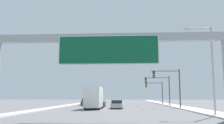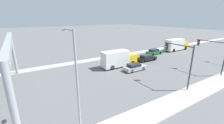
{
  "view_description": "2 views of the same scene",
  "coord_description": "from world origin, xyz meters",
  "px_view_note": "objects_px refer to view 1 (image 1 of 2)",
  "views": [
    {
      "loc": [
        1.54,
        -3.46,
        1.96
      ],
      "look_at": [
        0.0,
        23.24,
        5.65
      ],
      "focal_mm": 40.0,
      "sensor_mm": 36.0,
      "label": 1
    },
    {
      "loc": [
        20.62,
        18.94,
        9.92
      ],
      "look_at": [
        0.58,
        31.62,
        2.72
      ],
      "focal_mm": 24.0,
      "sensor_mm": 36.0,
      "label": 2
    }
  ],
  "objects_px": {
    "traffic_light_near_intersection": "(171,82)",
    "street_lamp_right": "(209,63)",
    "car_near_left": "(87,102)",
    "traffic_light_far_intersection": "(156,89)",
    "traffic_light_mid_block": "(161,86)",
    "sign_gantry": "(108,49)",
    "truck_box_secondary": "(93,97)",
    "car_mid_left": "(100,103)",
    "car_mid_center": "(117,105)",
    "truck_box_primary": "(94,98)"
  },
  "relations": [
    {
      "from": "traffic_light_mid_block",
      "to": "street_lamp_right",
      "type": "height_order",
      "value": "street_lamp_right"
    },
    {
      "from": "car_mid_left",
      "to": "traffic_light_mid_block",
      "type": "xyz_separation_m",
      "value": [
        12.03,
        4.22,
        3.46
      ]
    },
    {
      "from": "car_mid_left",
      "to": "traffic_light_near_intersection",
      "type": "height_order",
      "value": "traffic_light_near_intersection"
    },
    {
      "from": "car_near_left",
      "to": "traffic_light_near_intersection",
      "type": "relative_size",
      "value": 0.74
    },
    {
      "from": "car_mid_left",
      "to": "sign_gantry",
      "type": "bearing_deg",
      "value": -82.3
    },
    {
      "from": "truck_box_primary",
      "to": "street_lamp_right",
      "type": "relative_size",
      "value": 0.85
    },
    {
      "from": "car_mid_left",
      "to": "truck_box_primary",
      "type": "distance_m",
      "value": 8.13
    },
    {
      "from": "car_mid_left",
      "to": "truck_box_secondary",
      "type": "height_order",
      "value": "truck_box_secondary"
    },
    {
      "from": "car_mid_center",
      "to": "car_mid_left",
      "type": "relative_size",
      "value": 0.93
    },
    {
      "from": "car_near_left",
      "to": "traffic_light_near_intersection",
      "type": "distance_m",
      "value": 20.23
    },
    {
      "from": "car_mid_left",
      "to": "truck_box_primary",
      "type": "relative_size",
      "value": 0.62
    },
    {
      "from": "car_mid_center",
      "to": "truck_box_primary",
      "type": "distance_m",
      "value": 3.92
    },
    {
      "from": "traffic_light_mid_block",
      "to": "traffic_light_far_intersection",
      "type": "xyz_separation_m",
      "value": [
        0.28,
        10.0,
        -0.4
      ]
    },
    {
      "from": "car_near_left",
      "to": "street_lamp_right",
      "type": "distance_m",
      "value": 32.93
    },
    {
      "from": "truck_box_primary",
      "to": "truck_box_secondary",
      "type": "relative_size",
      "value": 0.88
    },
    {
      "from": "traffic_light_far_intersection",
      "to": "traffic_light_mid_block",
      "type": "bearing_deg",
      "value": -91.59
    },
    {
      "from": "traffic_light_mid_block",
      "to": "car_near_left",
      "type": "bearing_deg",
      "value": 172.35
    },
    {
      "from": "traffic_light_mid_block",
      "to": "street_lamp_right",
      "type": "relative_size",
      "value": 0.66
    },
    {
      "from": "car_near_left",
      "to": "traffic_light_far_intersection",
      "type": "bearing_deg",
      "value": 26.59
    },
    {
      "from": "car_mid_center",
      "to": "car_mid_left",
      "type": "height_order",
      "value": "car_mid_left"
    },
    {
      "from": "traffic_light_mid_block",
      "to": "truck_box_primary",
      "type": "bearing_deg",
      "value": -134.38
    },
    {
      "from": "truck_box_secondary",
      "to": "car_mid_left",
      "type": "bearing_deg",
      "value": -77.4
    },
    {
      "from": "sign_gantry",
      "to": "traffic_light_mid_block",
      "type": "xyz_separation_m",
      "value": [
        8.53,
        30.1,
        -1.93
      ]
    },
    {
      "from": "truck_box_secondary",
      "to": "traffic_light_far_intersection",
      "type": "bearing_deg",
      "value": -5.19
    },
    {
      "from": "sign_gantry",
      "to": "truck_box_secondary",
      "type": "distance_m",
      "value": 42.34
    },
    {
      "from": "car_mid_center",
      "to": "traffic_light_far_intersection",
      "type": "bearing_deg",
      "value": 67.13
    },
    {
      "from": "truck_box_secondary",
      "to": "traffic_light_mid_block",
      "type": "xyz_separation_m",
      "value": [
        15.53,
        -11.44,
        2.39
      ]
    },
    {
      "from": "truck_box_secondary",
      "to": "traffic_light_near_intersection",
      "type": "bearing_deg",
      "value": -53.59
    },
    {
      "from": "traffic_light_near_intersection",
      "to": "street_lamp_right",
      "type": "relative_size",
      "value": 0.7
    },
    {
      "from": "traffic_light_mid_block",
      "to": "street_lamp_right",
      "type": "xyz_separation_m",
      "value": [
        1.49,
        -25.71,
        1.24
      ]
    },
    {
      "from": "car_mid_left",
      "to": "truck_box_secondary",
      "type": "bearing_deg",
      "value": 102.6
    },
    {
      "from": "sign_gantry",
      "to": "car_mid_center",
      "type": "relative_size",
      "value": 4.54
    },
    {
      "from": "car_near_left",
      "to": "truck_box_secondary",
      "type": "relative_size",
      "value": 0.54
    },
    {
      "from": "car_mid_center",
      "to": "car_near_left",
      "type": "distance_m",
      "value": 14.74
    },
    {
      "from": "traffic_light_far_intersection",
      "to": "truck_box_primary",
      "type": "bearing_deg",
      "value": -118.9
    },
    {
      "from": "traffic_light_near_intersection",
      "to": "truck_box_secondary",
      "type": "bearing_deg",
      "value": 126.41
    },
    {
      "from": "truck_box_primary",
      "to": "traffic_light_near_intersection",
      "type": "relative_size",
      "value": 1.2
    },
    {
      "from": "car_mid_left",
      "to": "traffic_light_far_intersection",
      "type": "xyz_separation_m",
      "value": [
        12.31,
        14.22,
        3.06
      ]
    },
    {
      "from": "truck_box_primary",
      "to": "street_lamp_right",
      "type": "xyz_separation_m",
      "value": [
        13.52,
        -13.42,
        3.68
      ]
    },
    {
      "from": "street_lamp_right",
      "to": "car_near_left",
      "type": "bearing_deg",
      "value": 121.48
    },
    {
      "from": "sign_gantry",
      "to": "truck_box_secondary",
      "type": "xyz_separation_m",
      "value": [
        -7.0,
        41.53,
        -4.32
      ]
    },
    {
      "from": "traffic_light_mid_block",
      "to": "traffic_light_far_intersection",
      "type": "height_order",
      "value": "traffic_light_mid_block"
    },
    {
      "from": "car_near_left",
      "to": "truck_box_secondary",
      "type": "height_order",
      "value": "truck_box_secondary"
    },
    {
      "from": "traffic_light_mid_block",
      "to": "truck_box_secondary",
      "type": "bearing_deg",
      "value": 143.63
    },
    {
      "from": "sign_gantry",
      "to": "car_near_left",
      "type": "xyz_separation_m",
      "value": [
        -7.0,
        32.18,
        -5.38
      ]
    },
    {
      "from": "car_mid_left",
      "to": "car_mid_center",
      "type": "bearing_deg",
      "value": -62.28
    },
    {
      "from": "truck_box_primary",
      "to": "street_lamp_right",
      "type": "height_order",
      "value": "street_lamp_right"
    },
    {
      "from": "truck_box_primary",
      "to": "car_near_left",
      "type": "bearing_deg",
      "value": 103.68
    },
    {
      "from": "traffic_light_mid_block",
      "to": "traffic_light_far_intersection",
      "type": "distance_m",
      "value": 10.01
    },
    {
      "from": "car_mid_left",
      "to": "traffic_light_near_intersection",
      "type": "xyz_separation_m",
      "value": [
        12.31,
        -5.78,
        3.66
      ]
    }
  ]
}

